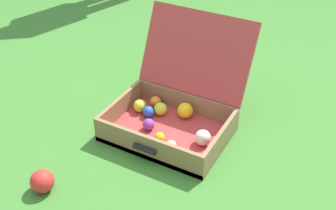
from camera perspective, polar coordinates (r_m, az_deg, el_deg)
ground_plane at (r=1.98m, az=1.87°, el=-5.54°), size 16.00×16.00×0.00m
open_suitcase at (r=2.04m, az=1.04°, el=-0.20°), size 0.55×0.60×0.49m
stray_ball_on_grass at (r=1.82m, az=-16.42°, el=-9.72°), size 0.10×0.10×0.10m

